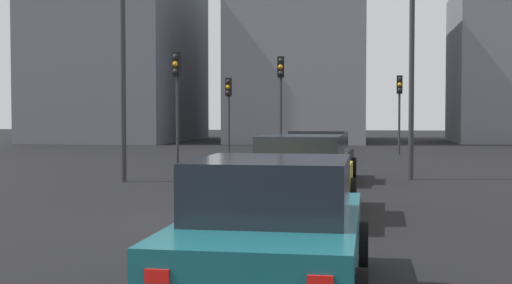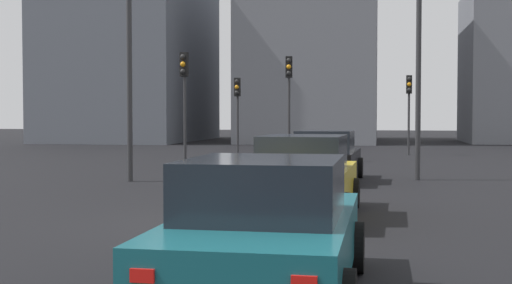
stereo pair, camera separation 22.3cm
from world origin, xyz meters
TOP-DOWN VIEW (x-y plane):
  - ground_plane at (0.00, 0.00)m, footprint 160.00×160.00m
  - car_black_left_lead at (8.45, -1.41)m, footprint 4.25×2.16m
  - car_yellow_left_second at (1.19, -1.55)m, footprint 4.53×2.05m
  - car_teal_left_third at (-4.83, -1.79)m, footprint 4.30×2.02m
  - traffic_light_near_left at (16.94, 0.80)m, footprint 0.32×0.29m
  - traffic_light_near_right at (22.55, -4.44)m, footprint 0.32×0.28m
  - traffic_light_far_left at (12.61, 4.16)m, footprint 0.33×0.30m
  - traffic_light_far_right at (20.58, 3.80)m, footprint 0.32×0.29m
  - street_lamp_kerbside at (7.32, 4.31)m, footprint 0.56×0.36m
  - street_lamp_far at (9.31, -4.15)m, footprint 0.56×0.36m
  - building_facade_center at (40.62, 2.00)m, footprint 15.12×9.65m
  - building_facade_right at (39.25, 16.00)m, footprint 15.39×10.26m

SIDE VIEW (x-z plane):
  - ground_plane at x=0.00m, z-range -0.20..0.00m
  - car_teal_left_third at x=-4.83m, z-range -0.03..1.49m
  - car_black_left_lead at x=8.45m, z-range -0.03..1.49m
  - car_yellow_left_second at x=1.19m, z-range -0.03..1.55m
  - traffic_light_far_right at x=20.58m, z-range 0.84..4.63m
  - traffic_light_near_right at x=22.55m, z-range 0.87..4.81m
  - traffic_light_far_left at x=12.61m, z-range 0.94..5.25m
  - traffic_light_near_left at x=16.94m, z-range 0.96..5.44m
  - street_lamp_far at x=9.31m, z-range 0.65..7.71m
  - street_lamp_kerbside at x=7.32m, z-range 0.67..8.77m
  - building_facade_right at x=39.25m, z-range 0.00..15.24m
  - building_facade_center at x=40.62m, z-range 0.00..16.74m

